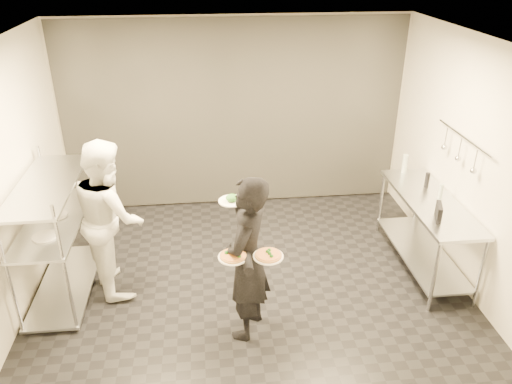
{
  "coord_description": "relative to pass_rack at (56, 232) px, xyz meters",
  "views": [
    {
      "loc": [
        -0.46,
        -4.97,
        3.66
      ],
      "look_at": [
        0.1,
        0.08,
        1.1
      ],
      "focal_mm": 35.0,
      "sensor_mm": 36.0,
      "label": 1
    }
  ],
  "objects": [
    {
      "name": "room_shell",
      "position": [
        2.15,
        1.18,
        0.63
      ],
      "size": [
        5.0,
        4.0,
        2.8
      ],
      "color": "black",
      "rests_on": "ground"
    },
    {
      "name": "pass_rack",
      "position": [
        0.0,
        0.0,
        0.0
      ],
      "size": [
        0.6,
        1.6,
        1.5
      ],
      "color": "#ADAFB4",
      "rests_on": "ground"
    },
    {
      "name": "prep_counter",
      "position": [
        4.33,
        0.0,
        -0.14
      ],
      "size": [
        0.6,
        1.8,
        0.92
      ],
      "color": "#ADAFB4",
      "rests_on": "ground"
    },
    {
      "name": "utensil_rail",
      "position": [
        4.58,
        0.0,
        0.78
      ],
      "size": [
        0.07,
        1.2,
        0.31
      ],
      "color": "#ADAFB4",
      "rests_on": "room_shell"
    },
    {
      "name": "waiter",
      "position": [
        2.05,
        -0.93,
        0.11
      ],
      "size": [
        0.65,
        0.76,
        1.76
      ],
      "primitive_type": "imported",
      "rotation": [
        0.0,
        0.0,
        -2.0
      ],
      "color": "black",
      "rests_on": "ground"
    },
    {
      "name": "chef",
      "position": [
        0.6,
        0.04,
        0.14
      ],
      "size": [
        0.96,
        1.07,
        1.81
      ],
      "primitive_type": "imported",
      "rotation": [
        0.0,
        0.0,
        1.94
      ],
      "color": "white",
      "rests_on": "ground"
    },
    {
      "name": "pizza_plate_near",
      "position": [
        1.91,
        -1.09,
        0.27
      ],
      "size": [
        0.28,
        0.28,
        0.05
      ],
      "color": "white",
      "rests_on": "waiter"
    },
    {
      "name": "pizza_plate_far",
      "position": [
        2.24,
        -1.11,
        0.26
      ],
      "size": [
        0.29,
        0.29,
        0.05
      ],
      "color": "white",
      "rests_on": "waiter"
    },
    {
      "name": "salad_plate",
      "position": [
        1.94,
        -0.59,
        0.61
      ],
      "size": [
        0.27,
        0.27,
        0.07
      ],
      "color": "white",
      "rests_on": "waiter"
    },
    {
      "name": "pos_monitor",
      "position": [
        4.21,
        -0.44,
        0.24
      ],
      "size": [
        0.13,
        0.25,
        0.18
      ],
      "primitive_type": "cube",
      "rotation": [
        0.0,
        0.0,
        -0.34
      ],
      "color": "black",
      "rests_on": "prep_counter"
    },
    {
      "name": "bottle_green",
      "position": [
        4.31,
        0.8,
        0.28
      ],
      "size": [
        0.07,
        0.07,
        0.25
      ],
      "primitive_type": "cylinder",
      "color": "#919E90",
      "rests_on": "prep_counter"
    },
    {
      "name": "bottle_clear",
      "position": [
        4.46,
        0.04,
        0.24
      ],
      "size": [
        0.05,
        0.05,
        0.18
      ],
      "primitive_type": "cylinder",
      "color": "#919E90",
      "rests_on": "prep_counter"
    },
    {
      "name": "bottle_dark",
      "position": [
        4.42,
        0.34,
        0.25
      ],
      "size": [
        0.05,
        0.05,
        0.19
      ],
      "primitive_type": "cylinder",
      "color": "black",
      "rests_on": "prep_counter"
    }
  ]
}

